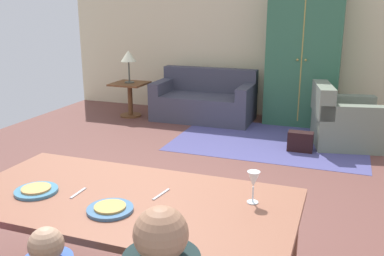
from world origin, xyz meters
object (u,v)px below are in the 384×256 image
Objects in this scene: side_table at (130,95)px; armoire at (304,58)px; plate_near_man at (36,191)px; couch at (204,101)px; dining_table at (127,208)px; table_lamp at (128,57)px; armchair at (343,122)px; wine_glass at (253,181)px; plate_near_child at (110,209)px; handbag at (300,142)px.

armoire is at bearing 10.72° from side_table.
couch is at bearing 96.30° from plate_near_man.
dining_table is 4.93m from table_lamp.
armchair is at bearing -54.53° from armoire.
wine_glass is 5.14m from table_lamp.
armchair is 1.74× the size of side_table.
dining_table is 7.74× the size of plate_near_child.
plate_near_man is 0.25× the size of armchair.
armoire is 6.56× the size of handbag.
table_lamp is at bearing 163.01° from handbag.
handbag is at bearing 79.46° from dining_table.
side_table is (-2.30, 4.35, -0.32)m from dining_table.
plate_near_man is at bearing -167.29° from dining_table.
dining_table is at bearing -62.11° from table_lamp.
armchair is at bearing 83.29° from wine_glass.
dining_table is at bearing -106.12° from armchair.
armchair is (0.44, 3.76, -0.57)m from wine_glass.
table_lamp is (-1.25, -0.26, 0.70)m from couch.
plate_near_child is 5.10m from side_table.
armchair is 1.87× the size of table_lamp.
side_table is at bearing 111.61° from plate_near_man.
armoire is at bearing 10.72° from table_lamp.
couch is 3.00× the size of table_lamp.
armchair is (1.67, 4.06, -0.45)m from plate_near_man.
handbag is at bearing 71.80° from plate_near_man.
armchair is at bearing 67.63° from plate_near_man.
table_lamp is (-1.77, 4.47, 0.24)m from plate_near_man.
armoire is (0.47, 5.06, 0.28)m from plate_near_child.
couch is 2.80× the size of side_table.
armchair is 1.36m from armoire.
wine_glass reaches higher than plate_near_man.
plate_near_man is 1.34× the size of wine_glass.
table_lamp is at bearing 116.94° from plate_near_child.
handbag is (0.64, 3.63, -0.64)m from plate_near_child.
table_lamp is at bearing 173.20° from armchair.
plate_near_child is 5.09m from table_lamp.
armchair reaches higher than dining_table.
armchair reaches higher than side_table.
handbag is at bearing -135.46° from armchair.
wine_glass reaches higher than armchair.
armoire is (-0.22, 4.70, 0.16)m from wine_glass.
dining_table is 0.75m from wine_glass.
armoire reaches higher than handbag.
table_lamp is (-2.30, 4.35, 0.32)m from dining_table.
armoire reaches higher than couch.
couch is (-1.05, 4.79, -0.46)m from plate_near_child.
armoire is 2.83m from table_lamp.
plate_near_child is at bearing -90.00° from dining_table.
armoire is at bearing 9.94° from couch.
handbag is at bearing 79.97° from plate_near_child.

